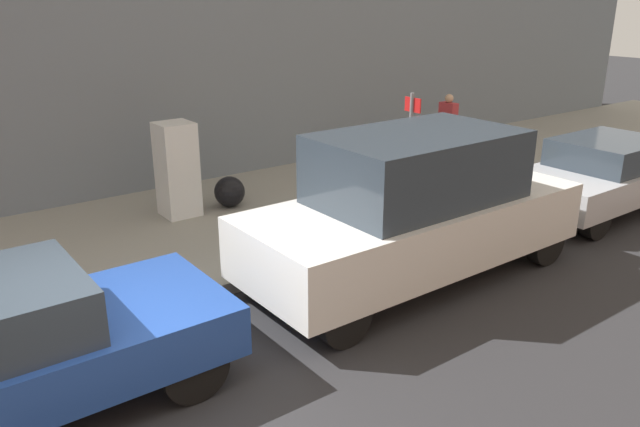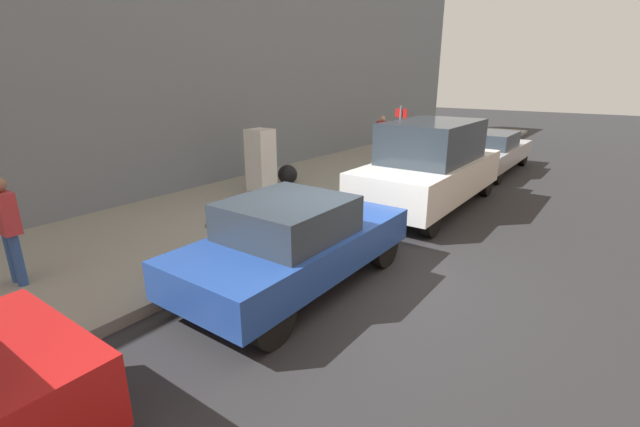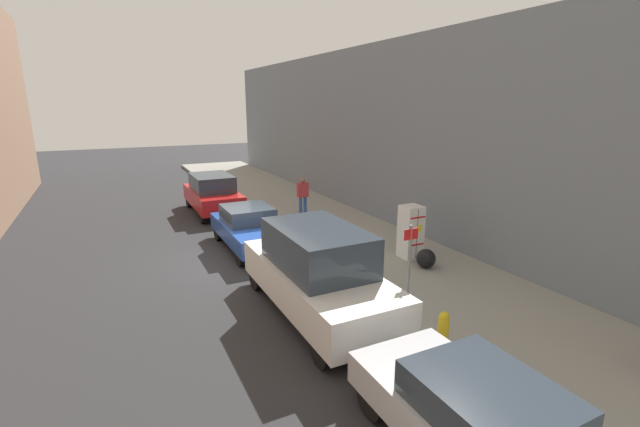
# 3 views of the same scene
# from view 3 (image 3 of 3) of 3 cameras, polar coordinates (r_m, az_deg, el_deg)

# --- Properties ---
(ground_plane) EXTENTS (80.00, 80.00, 0.00)m
(ground_plane) POSITION_cam_3_polar(r_m,az_deg,el_deg) (14.36, -11.02, -5.81)
(ground_plane) COLOR #28282B
(sidewalk_slab) EXTENTS (4.80, 44.00, 0.18)m
(sidewalk_slab) POSITION_cam_3_polar(r_m,az_deg,el_deg) (15.86, 3.62, -3.25)
(sidewalk_slab) COLOR gray
(sidewalk_slab) RESTS_ON ground
(building_facade_near) EXTENTS (2.36, 39.60, 7.27)m
(building_facade_near) POSITION_cam_3_polar(r_m,az_deg,el_deg) (17.24, 14.31, 9.80)
(building_facade_near) COLOR slate
(building_facade_near) RESTS_ON ground
(discarded_refrigerator) EXTENTS (0.61, 0.62, 1.67)m
(discarded_refrigerator) POSITION_cam_3_polar(r_m,az_deg,el_deg) (13.70, 12.00, -2.39)
(discarded_refrigerator) COLOR white
(discarded_refrigerator) RESTS_ON sidewalk_slab
(manhole_cover) EXTENTS (0.70, 0.70, 0.02)m
(manhole_cover) POSITION_cam_3_polar(r_m,az_deg,el_deg) (15.34, 1.82, -3.47)
(manhole_cover) COLOR #47443F
(manhole_cover) RESTS_ON sidewalk_slab
(street_sign_post) EXTENTS (0.36, 0.07, 2.20)m
(street_sign_post) POSITION_cam_3_polar(r_m,az_deg,el_deg) (9.72, 11.76, -6.94)
(street_sign_post) COLOR slate
(street_sign_post) RESTS_ON sidewalk_slab
(fire_hydrant) EXTENTS (0.22, 0.22, 0.73)m
(fire_hydrant) POSITION_cam_3_polar(r_m,az_deg,el_deg) (9.22, 16.12, -14.46)
(fire_hydrant) COLOR gold
(fire_hydrant) RESTS_ON sidewalk_slab
(trash_bag) EXTENTS (0.57, 0.57, 0.57)m
(trash_bag) POSITION_cam_3_polar(r_m,az_deg,el_deg) (13.11, 13.95, -5.83)
(trash_bag) COLOR black
(trash_bag) RESTS_ON sidewalk_slab
(pedestrian_walking_far) EXTENTS (0.48, 0.22, 1.66)m
(pedestrian_walking_far) POSITION_cam_3_polar(r_m,az_deg,el_deg) (18.44, -2.31, 2.66)
(pedestrian_walking_far) COLOR #2D5193
(pedestrian_walking_far) RESTS_ON sidewalk_slab
(parked_suv_red) EXTENTS (1.88, 4.44, 1.77)m
(parked_suv_red) POSITION_cam_3_polar(r_m,az_deg,el_deg) (20.18, -14.13, 2.64)
(parked_suv_red) COLOR red
(parked_suv_red) RESTS_ON ground
(parked_hatchback_blue) EXTENTS (1.79, 4.12, 1.46)m
(parked_hatchback_blue) POSITION_cam_3_polar(r_m,az_deg,el_deg) (15.01, -9.40, -1.83)
(parked_hatchback_blue) COLOR #23479E
(parked_hatchback_blue) RESTS_ON ground
(parked_van_white) EXTENTS (2.00, 5.17, 2.15)m
(parked_van_white) POSITION_cam_3_polar(r_m,az_deg,el_deg) (10.18, -0.34, -7.74)
(parked_van_white) COLOR silver
(parked_van_white) RESTS_ON ground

